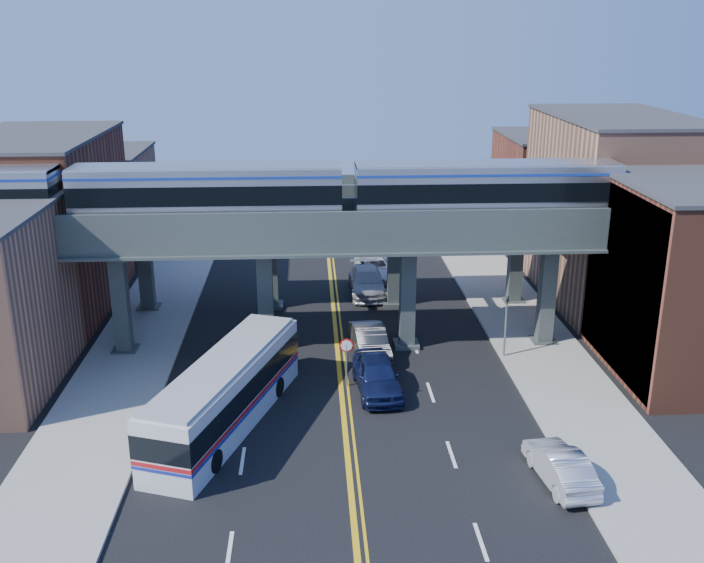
{
  "coord_description": "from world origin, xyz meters",
  "views": [
    {
      "loc": [
        -1.47,
        -33.5,
        17.79
      ],
      "look_at": [
        0.73,
        5.71,
        4.75
      ],
      "focal_mm": 40.0,
      "sensor_mm": 36.0,
      "label": 1
    }
  ],
  "objects_px": {
    "traffic_signal": "(506,320)",
    "car_lane_b": "(370,342)",
    "stop_sign": "(347,354)",
    "car_lane_c": "(374,268)",
    "transit_train": "(208,192)",
    "car_lane_a": "(377,375)",
    "transit_bus": "(226,393)",
    "car_lane_d": "(367,282)",
    "car_parked_curb": "(560,466)"
  },
  "relations": [
    {
      "from": "traffic_signal",
      "to": "transit_bus",
      "type": "bearing_deg",
      "value": -155.23
    },
    {
      "from": "stop_sign",
      "to": "transit_bus",
      "type": "distance_m",
      "value": 6.86
    },
    {
      "from": "car_lane_a",
      "to": "car_lane_d",
      "type": "bearing_deg",
      "value": 83.16
    },
    {
      "from": "car_lane_d",
      "to": "car_lane_c",
      "type": "bearing_deg",
      "value": 76.17
    },
    {
      "from": "transit_bus",
      "to": "car_lane_b",
      "type": "xyz_separation_m",
      "value": [
        7.24,
        7.56,
        -0.78
      ]
    },
    {
      "from": "stop_sign",
      "to": "traffic_signal",
      "type": "xyz_separation_m",
      "value": [
        8.9,
        3.0,
        0.54
      ]
    },
    {
      "from": "traffic_signal",
      "to": "car_lane_c",
      "type": "bearing_deg",
      "value": 112.15
    },
    {
      "from": "transit_train",
      "to": "car_lane_b",
      "type": "height_order",
      "value": "transit_train"
    },
    {
      "from": "traffic_signal",
      "to": "car_lane_a",
      "type": "relative_size",
      "value": 0.78
    },
    {
      "from": "car_lane_c",
      "to": "transit_bus",
      "type": "bearing_deg",
      "value": -115.26
    },
    {
      "from": "car_lane_b",
      "to": "car_parked_curb",
      "type": "distance_m",
      "value": 14.73
    },
    {
      "from": "traffic_signal",
      "to": "car_lane_b",
      "type": "height_order",
      "value": "traffic_signal"
    },
    {
      "from": "stop_sign",
      "to": "car_lane_c",
      "type": "bearing_deg",
      "value": 80.7
    },
    {
      "from": "transit_train",
      "to": "stop_sign",
      "type": "height_order",
      "value": "transit_train"
    },
    {
      "from": "traffic_signal",
      "to": "transit_train",
      "type": "bearing_deg",
      "value": 172.9
    },
    {
      "from": "stop_sign",
      "to": "traffic_signal",
      "type": "relative_size",
      "value": 0.64
    },
    {
      "from": "traffic_signal",
      "to": "transit_bus",
      "type": "xyz_separation_m",
      "value": [
        -14.64,
        -6.76,
        -0.71
      ]
    },
    {
      "from": "traffic_signal",
      "to": "car_lane_a",
      "type": "bearing_deg",
      "value": -153.37
    },
    {
      "from": "traffic_signal",
      "to": "car_lane_c",
      "type": "xyz_separation_m",
      "value": [
        -6.0,
        14.73,
        -1.55
      ]
    },
    {
      "from": "car_lane_a",
      "to": "car_lane_b",
      "type": "xyz_separation_m",
      "value": [
        -0.0,
        4.51,
        -0.08
      ]
    },
    {
      "from": "car_lane_b",
      "to": "car_lane_d",
      "type": "distance_m",
      "value": 10.62
    },
    {
      "from": "car_lane_b",
      "to": "car_lane_a",
      "type": "bearing_deg",
      "value": -95.73
    },
    {
      "from": "car_lane_d",
      "to": "traffic_signal",
      "type": "bearing_deg",
      "value": -59.77
    },
    {
      "from": "car_lane_b",
      "to": "car_parked_curb",
      "type": "xyz_separation_m",
      "value": [
        6.7,
        -13.12,
        -0.08
      ]
    },
    {
      "from": "transit_train",
      "to": "car_lane_b",
      "type": "relative_size",
      "value": 8.95
    },
    {
      "from": "traffic_signal",
      "to": "car_lane_a",
      "type": "distance_m",
      "value": 8.4
    },
    {
      "from": "transit_train",
      "to": "car_lane_a",
      "type": "distance_m",
      "value": 13.25
    },
    {
      "from": "transit_train",
      "to": "car_parked_curb",
      "type": "relative_size",
      "value": 9.91
    },
    {
      "from": "traffic_signal",
      "to": "car_lane_c",
      "type": "height_order",
      "value": "traffic_signal"
    },
    {
      "from": "car_lane_a",
      "to": "car_parked_curb",
      "type": "bearing_deg",
      "value": -56.63
    },
    {
      "from": "transit_train",
      "to": "stop_sign",
      "type": "bearing_deg",
      "value": -34.96
    },
    {
      "from": "transit_train",
      "to": "transit_bus",
      "type": "distance_m",
      "value": 11.65
    },
    {
      "from": "car_lane_a",
      "to": "car_lane_d",
      "type": "distance_m",
      "value": 15.12
    },
    {
      "from": "stop_sign",
      "to": "transit_bus",
      "type": "bearing_deg",
      "value": -146.8
    },
    {
      "from": "car_lane_b",
      "to": "car_lane_c",
      "type": "bearing_deg",
      "value": 78.52
    },
    {
      "from": "transit_bus",
      "to": "car_parked_curb",
      "type": "distance_m",
      "value": 15.04
    },
    {
      "from": "stop_sign",
      "to": "traffic_signal",
      "type": "height_order",
      "value": "traffic_signal"
    },
    {
      "from": "transit_train",
      "to": "stop_sign",
      "type": "relative_size",
      "value": 16.84
    },
    {
      "from": "traffic_signal",
      "to": "transit_bus",
      "type": "distance_m",
      "value": 16.14
    },
    {
      "from": "car_lane_d",
      "to": "car_parked_curb",
      "type": "relative_size",
      "value": 1.3
    },
    {
      "from": "car_lane_a",
      "to": "traffic_signal",
      "type": "bearing_deg",
      "value": 22.12
    },
    {
      "from": "car_lane_a",
      "to": "car_lane_c",
      "type": "xyz_separation_m",
      "value": [
        1.4,
        18.44,
        -0.14
      ]
    },
    {
      "from": "car_parked_curb",
      "to": "car_lane_b",
      "type": "bearing_deg",
      "value": -69.98
    },
    {
      "from": "stop_sign",
      "to": "car_parked_curb",
      "type": "bearing_deg",
      "value": -48.67
    },
    {
      "from": "transit_bus",
      "to": "car_lane_b",
      "type": "relative_size",
      "value": 2.48
    },
    {
      "from": "stop_sign",
      "to": "car_lane_b",
      "type": "relative_size",
      "value": 0.53
    },
    {
      "from": "transit_train",
      "to": "car_lane_a",
      "type": "bearing_deg",
      "value": -33.42
    },
    {
      "from": "car_lane_b",
      "to": "car_lane_d",
      "type": "xyz_separation_m",
      "value": [
        0.62,
        10.6,
        0.03
      ]
    },
    {
      "from": "car_lane_c",
      "to": "car_lane_b",
      "type": "bearing_deg",
      "value": -99.1
    },
    {
      "from": "traffic_signal",
      "to": "car_lane_b",
      "type": "bearing_deg",
      "value": 173.84
    }
  ]
}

